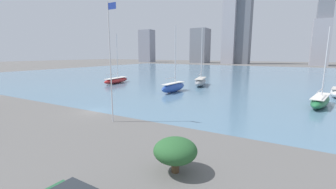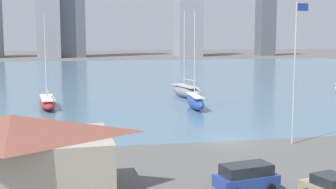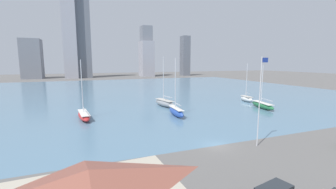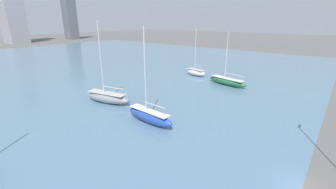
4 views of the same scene
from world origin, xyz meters
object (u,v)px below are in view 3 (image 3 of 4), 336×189
object	(u,v)px
sailboat_white	(246,98)
sailboat_blue	(176,111)
flag_pole	(260,99)
sailboat_green	(262,105)
sailboat_gray	(165,103)
sailboat_red	(84,115)

from	to	relation	value
sailboat_white	sailboat_blue	world-z (taller)	sailboat_blue
sailboat_white	flag_pole	bearing A→B (deg)	-118.31
sailboat_white	sailboat_green	distance (m)	11.14
sailboat_gray	flag_pole	bearing A→B (deg)	-98.80
sailboat_white	sailboat_green	size ratio (longest dim) A/B	1.03
flag_pole	sailboat_blue	xyz separation A→B (m)	(-3.97, 22.53, -6.23)
flag_pole	sailboat_red	bearing A→B (deg)	132.00
sailboat_red	sailboat_gray	bearing A→B (deg)	11.07
flag_pole	sailboat_red	world-z (taller)	flag_pole
sailboat_blue	sailboat_gray	distance (m)	11.87
sailboat_red	sailboat_white	distance (m)	50.61
sailboat_red	sailboat_white	size ratio (longest dim) A/B	1.08
sailboat_green	sailboat_blue	world-z (taller)	sailboat_blue
flag_pole	sailboat_gray	world-z (taller)	sailboat_gray
sailboat_red	flag_pole	bearing A→B (deg)	-54.06
sailboat_white	sailboat_green	world-z (taller)	sailboat_white
flag_pole	sailboat_green	world-z (taller)	flag_pole
flag_pole	sailboat_green	bearing A→B (deg)	44.88
sailboat_white	sailboat_blue	bearing A→B (deg)	-151.29
sailboat_green	sailboat_gray	bearing A→B (deg)	164.98
sailboat_red	sailboat_blue	distance (m)	21.34
flag_pole	sailboat_blue	distance (m)	23.71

